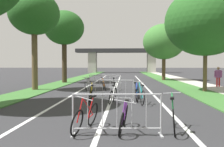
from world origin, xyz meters
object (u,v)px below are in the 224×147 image
tree_right_cypress_far (206,22)px  bicycle_green_6 (174,116)px  tree_right_oak_near (164,42)px  bicycle_teal_8 (140,95)px  tree_left_pine_far (64,28)px  pedestrian_strolling (218,75)px  bicycle_orange_4 (104,85)px  tree_left_oak_mid (34,14)px  bicycle_red_0 (86,117)px  bicycle_blue_5 (137,93)px  crowd_barrier_nearest (117,115)px  bicycle_black_9 (115,85)px  bicycle_yellow_2 (91,95)px  bicycle_white_1 (113,95)px  bicycle_purple_7 (124,118)px  bicycle_silver_3 (89,85)px  crowd_barrier_second (110,91)px  crowd_barrier_third (105,82)px

tree_right_cypress_far → bicycle_green_6: 11.23m
tree_right_oak_near → bicycle_teal_8: tree_right_oak_near is taller
tree_right_cypress_far → bicycle_green_6: bearing=-112.0°
tree_left_pine_far → pedestrian_strolling: size_ratio=4.39×
tree_right_oak_near → bicycle_orange_4: tree_right_oak_near is taller
tree_left_oak_mid → tree_right_cypress_far: (11.42, -0.48, -0.70)m
bicycle_red_0 → bicycle_green_6: size_ratio=1.00×
tree_right_cypress_far → bicycle_blue_5: (-4.58, -4.17, -4.18)m
crowd_barrier_nearest → bicycle_black_9: 10.82m
tree_right_cypress_far → bicycle_black_9: 7.24m
crowd_barrier_nearest → bicycle_blue_5: bearing=82.3°
bicycle_yellow_2 → bicycle_teal_8: bearing=-10.3°
bicycle_teal_8 → tree_right_cypress_far: bearing=39.7°
tree_right_cypress_far → bicycle_white_1: size_ratio=4.03×
bicycle_teal_8 → bicycle_yellow_2: bearing=171.1°
tree_left_oak_mid → pedestrian_strolling: (13.40, 2.56, -4.28)m
bicycle_orange_4 → bicycle_purple_7: bearing=86.7°
crowd_barrier_nearest → bicycle_orange_4: crowd_barrier_nearest is taller
bicycle_silver_3 → bicycle_purple_7: size_ratio=0.93×
tree_left_pine_far → bicycle_purple_7: tree_left_pine_far is taller
crowd_barrier_nearest → bicycle_yellow_2: crowd_barrier_nearest is taller
tree_left_oak_mid → tree_right_oak_near: tree_left_oak_mid is taller
bicycle_yellow_2 → crowd_barrier_second: bearing=20.8°
crowd_barrier_second → bicycle_red_0: (-0.35, -5.23, -0.14)m
tree_left_pine_far → bicycle_purple_7: size_ratio=4.11×
bicycle_orange_4 → bicycle_black_9: size_ratio=0.97×
crowd_barrier_nearest → bicycle_teal_8: (0.89, 5.10, -0.14)m
bicycle_white_1 → bicycle_black_9: bicycle_black_9 is taller
bicycle_purple_7 → bicycle_red_0: bearing=6.7°
tree_left_oak_mid → crowd_barrier_third: tree_left_oak_mid is taller
bicycle_white_1 → bicycle_purple_7: size_ratio=0.98×
crowd_barrier_nearest → pedestrian_strolling: bearing=60.9°
bicycle_silver_3 → bicycle_orange_4: 1.03m
bicycle_blue_5 → bicycle_green_6: (0.68, -5.50, 0.02)m
crowd_barrier_second → bicycle_white_1: (0.14, -0.37, -0.15)m
tree_right_cypress_far → bicycle_red_0: size_ratio=3.83×
tree_left_pine_far → bicycle_red_0: (4.85, -17.32, -4.93)m
bicycle_teal_8 → crowd_barrier_third: bearing=100.0°
bicycle_silver_3 → bicycle_teal_8: (3.17, -5.70, 0.02)m
bicycle_orange_4 → bicycle_blue_5: bicycle_blue_5 is taller
tree_right_cypress_far → crowd_barrier_nearest: size_ratio=2.99×
tree_left_pine_far → bicycle_orange_4: (4.43, -6.82, -4.95)m
bicycle_orange_4 → bicycle_teal_8: (2.15, -5.81, 0.02)m
bicycle_purple_7 → bicycle_white_1: bearing=-78.6°
bicycle_orange_4 → bicycle_teal_8: size_ratio=0.97×
bicycle_white_1 → tree_right_oak_near: bearing=81.5°
tree_right_cypress_far → bicycle_purple_7: bearing=-118.2°
bicycle_yellow_2 → bicycle_orange_4: bearing=78.7°
tree_left_oak_mid → tree_right_oak_near: 15.59m
bicycle_green_6 → bicycle_silver_3: bearing=120.7°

